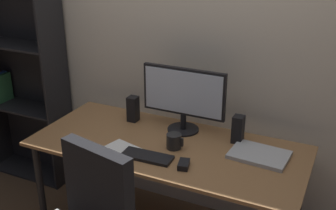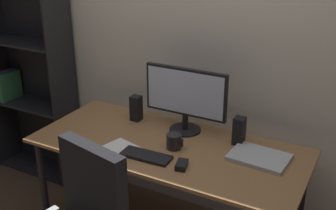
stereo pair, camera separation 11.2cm
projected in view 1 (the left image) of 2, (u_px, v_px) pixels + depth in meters
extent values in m
cube|color=beige|center=(202.00, 33.00, 2.71)|extent=(6.40, 0.10, 2.60)
cube|color=olive|center=(167.00, 146.00, 2.49)|extent=(1.63, 0.72, 0.02)
cylinder|color=black|center=(41.00, 193.00, 2.69)|extent=(0.04, 0.04, 0.72)
cylinder|color=black|center=(95.00, 152.00, 3.18)|extent=(0.04, 0.04, 0.72)
cylinder|color=black|center=(299.00, 203.00, 2.59)|extent=(0.04, 0.04, 0.72)
cylinder|color=black|center=(183.00, 129.00, 2.67)|extent=(0.20, 0.20, 0.01)
cylinder|color=black|center=(183.00, 121.00, 2.64)|extent=(0.04, 0.04, 0.10)
cube|color=black|center=(184.00, 92.00, 2.57)|extent=(0.54, 0.03, 0.30)
cube|color=silver|center=(183.00, 92.00, 2.55)|extent=(0.51, 0.01, 0.27)
cube|color=black|center=(147.00, 156.00, 2.34)|extent=(0.29, 0.12, 0.02)
cube|color=black|center=(184.00, 164.00, 2.25)|extent=(0.08, 0.11, 0.03)
cylinder|color=black|center=(174.00, 141.00, 2.43)|extent=(0.09, 0.09, 0.09)
cube|color=black|center=(182.00, 142.00, 2.41)|extent=(0.02, 0.01, 0.05)
cube|color=#B7BABC|center=(259.00, 155.00, 2.35)|extent=(0.34, 0.25, 0.02)
cube|color=black|center=(133.00, 109.00, 2.77)|extent=(0.06, 0.07, 0.17)
cube|color=black|center=(238.00, 129.00, 2.49)|extent=(0.06, 0.07, 0.17)
cube|color=white|center=(113.00, 153.00, 2.39)|extent=(0.28, 0.34, 0.00)
cube|color=black|center=(99.00, 196.00, 1.99)|extent=(0.41, 0.15, 0.52)
cube|color=black|center=(57.00, 83.00, 3.13)|extent=(0.02, 0.28, 1.71)
cube|color=black|center=(32.00, 72.00, 3.38)|extent=(0.73, 0.01, 1.71)
cube|color=black|center=(34.00, 170.00, 3.60)|extent=(0.69, 0.26, 0.02)
cube|color=black|center=(25.00, 107.00, 3.37)|extent=(0.69, 0.26, 0.02)
cube|color=black|center=(16.00, 45.00, 3.17)|extent=(0.69, 0.26, 0.02)
cube|color=#337242|center=(1.00, 89.00, 3.40)|extent=(0.03, 0.22, 0.23)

